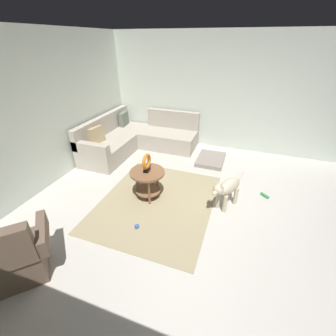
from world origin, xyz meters
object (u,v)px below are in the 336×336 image
dog_bed_mat (211,159)px  dog_toy_rope (265,195)px  dog_toy_ball (137,226)px  side_table (147,177)px  torus_sculpture (147,163)px  sectional_couch (136,139)px  dog (227,188)px  armchair (13,257)px

dog_bed_mat → dog_toy_rope: dog_bed_mat is taller
dog_toy_rope → dog_toy_ball: bearing=129.0°
side_table → dog_toy_rope: bearing=-70.2°
dog_toy_ball → dog_toy_rope: dog_toy_ball is taller
torus_sculpture → dog_toy_ball: bearing=-168.9°
sectional_couch → dog: 2.91m
dog → dog_toy_ball: size_ratio=10.61×
side_table → dog_bed_mat: size_ratio=0.75×
dog_toy_rope → sectional_couch: bearing=71.8°
sectional_couch → armchair: 3.70m
armchair → dog: armchair is taller
dog → dog_toy_rope: dog is taller
dog → dog_toy_ball: (-0.97, 1.19, -0.34)m
dog → dog_toy_rope: size_ratio=4.69×
torus_sculpture → dog_bed_mat: torus_sculpture is taller
dog_toy_rope → dog: bearing=128.8°
torus_sculpture → armchair: bearing=157.2°
sectional_couch → armchair: (-3.69, -0.30, 0.03)m
armchair → dog_toy_ball: armchair is taller
torus_sculpture → dog_toy_rope: bearing=-70.2°
sectional_couch → dog_bed_mat: bearing=-90.2°
sectional_couch → side_table: 2.08m
side_table → dog_bed_mat: side_table is taller
dog_bed_mat → dog: size_ratio=1.04×
dog → dog_toy_ball: dog is taller
sectional_couch → dog_toy_rope: sectional_couch is taller
dog_bed_mat → dog_toy_rope: bearing=-131.0°
armchair → dog_toy_rope: 3.89m
side_table → dog_toy_rope: 2.16m
torus_sculpture → dog_toy_rope: 2.23m
torus_sculpture → dog_toy_ball: size_ratio=4.48×
armchair → torus_sculpture: size_ratio=3.04×
sectional_couch → dog_toy_ball: sectional_couch is taller
armchair → dog_toy_ball: size_ratio=13.64×
sectional_couch → armchair: same height
side_table → armchair: bearing=157.2°
sectional_couch → dog_bed_mat: 1.96m
dog → sectional_couch: bearing=-4.1°
side_table → dog_toy_ball: side_table is taller
dog_bed_mat → dog_toy_ball: 2.61m
armchair → dog: size_ratio=1.29×
armchair → dog: (2.13, -2.16, 0.05)m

